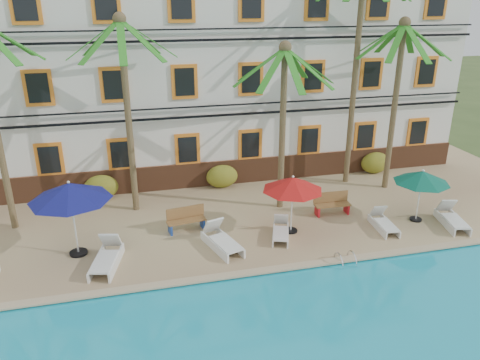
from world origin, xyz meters
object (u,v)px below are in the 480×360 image
object	(u,v)px
umbrella_green	(422,177)
bench_left	(186,219)
lounger_c	(222,240)
pool_ladder	(345,262)
umbrella_blue	(70,192)
lounger_d	(281,231)
lounger_f	(452,218)
palm_b	(126,90)
bench_right	(332,203)
umbrella_red	(293,184)
palm_c	(283,104)
lounger_b	(107,258)
lounger_e	(383,223)
palm_e	(397,83)
palm_d	(357,51)

from	to	relation	value
umbrella_green	bench_left	world-z (taller)	umbrella_green
lounger_c	pool_ladder	world-z (taller)	lounger_c
umbrella_blue	lounger_d	size ratio (longest dim) A/B	1.59
lounger_f	bench_left	distance (m)	10.52
palm_b	umbrella_green	distance (m)	12.08
pool_ladder	bench_left	bearing A→B (deg)	143.53
lounger_c	bench_right	world-z (taller)	lounger_c
umbrella_blue	umbrella_red	size ratio (longest dim) A/B	1.20
palm_c	bench_right	distance (m)	4.59
umbrella_red	palm_b	bearing A→B (deg)	148.44
lounger_d	bench_left	distance (m)	3.70
palm_c	lounger_f	bearing A→B (deg)	-28.89
lounger_c	pool_ladder	size ratio (longest dim) A/B	2.92
pool_ladder	lounger_c	bearing A→B (deg)	153.45
lounger_b	umbrella_blue	bearing A→B (deg)	133.68
palm_b	lounger_b	world-z (taller)	palm_b
umbrella_red	bench_right	size ratio (longest dim) A/B	1.53
umbrella_green	lounger_e	size ratio (longest dim) A/B	1.26
lounger_c	lounger_e	world-z (taller)	lounger_c
palm_b	lounger_c	distance (m)	6.93
palm_b	bench_left	bearing A→B (deg)	-52.96
palm_c	lounger_c	xyz separation A→B (m)	(-3.18, -2.90, -4.18)
lounger_e	bench_right	world-z (taller)	bench_right
palm_e	lounger_b	size ratio (longest dim) A/B	3.55
umbrella_red	bench_left	distance (m)	4.34
bench_left	pool_ladder	world-z (taller)	bench_left
lounger_f	palm_c	bearing A→B (deg)	151.11
lounger_b	bench_left	bearing A→B (deg)	33.67
palm_b	umbrella_blue	size ratio (longest dim) A/B	2.86
umbrella_red	lounger_b	bearing A→B (deg)	-173.01
palm_e	pool_ladder	bearing A→B (deg)	-130.01
palm_d	bench_left	xyz separation A→B (m)	(-8.31, -3.19, -5.77)
umbrella_red	bench_right	distance (m)	2.89
palm_c	lounger_d	world-z (taller)	palm_c
umbrella_blue	umbrella_green	world-z (taller)	umbrella_blue
lounger_d	lounger_c	bearing A→B (deg)	-173.62
palm_e	umbrella_green	size ratio (longest dim) A/B	3.50
palm_c	umbrella_green	world-z (taller)	palm_c
palm_d	lounger_d	size ratio (longest dim) A/B	5.69
palm_d	umbrella_blue	size ratio (longest dim) A/B	3.57
umbrella_red	bench_left	xyz separation A→B (m)	(-3.92, 1.12, -1.51)
lounger_e	pool_ladder	world-z (taller)	lounger_e
palm_d	pool_ladder	xyz separation A→B (m)	(-3.33, -6.87, -6.24)
umbrella_red	lounger_e	bearing A→B (deg)	-10.41
palm_d	lounger_e	distance (m)	7.81
palm_b	lounger_e	size ratio (longest dim) A/B	4.56
lounger_b	palm_e	bearing A→B (deg)	17.54
palm_e	bench_right	xyz separation A→B (m)	(-3.70, -2.07, -4.48)
palm_e	lounger_e	world-z (taller)	palm_e
umbrella_blue	bench_right	xyz separation A→B (m)	(10.06, 0.91, -1.91)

